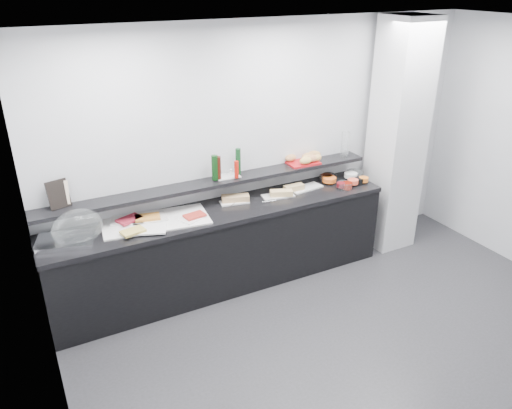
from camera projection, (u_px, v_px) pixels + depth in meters
name	position (u px, v px, depth m)	size (l,w,h in m)	color
ground	(377.00, 359.00, 4.39)	(5.00, 5.00, 0.00)	#2D2D30
back_wall	(269.00, 149.00, 5.43)	(5.00, 0.02, 2.70)	silver
ceiling	(420.00, 38.00, 3.25)	(5.00, 5.00, 0.00)	white
column	(397.00, 138.00, 5.78)	(0.50, 0.50, 2.70)	silver
buffet_cabinet	(224.00, 249.00, 5.28)	(3.60, 0.60, 0.85)	black
counter_top	(223.00, 211.00, 5.09)	(3.62, 0.62, 0.05)	black
wall_shelf	(215.00, 182.00, 5.13)	(3.60, 0.25, 0.04)	black
cloche_base	(65.00, 241.00, 4.44)	(0.49, 0.33, 0.04)	silver
cloche_dome	(78.00, 228.00, 4.44)	(0.45, 0.30, 0.34)	white
linen_runner	(156.00, 221.00, 4.82)	(1.01, 0.48, 0.01)	silver
platter_meat_a	(128.00, 220.00, 4.81)	(0.31, 0.21, 0.01)	white
food_meat_a	(130.00, 219.00, 4.78)	(0.23, 0.15, 0.02)	maroon
platter_salmon	(149.00, 218.00, 4.84)	(0.34, 0.23, 0.01)	silver
food_salmon	(148.00, 217.00, 4.82)	(0.24, 0.15, 0.02)	orange
platter_cheese	(148.00, 229.00, 4.63)	(0.33, 0.22, 0.01)	white
food_cheese	(133.00, 231.00, 4.55)	(0.21, 0.14, 0.02)	gold
platter_meat_b	(193.00, 218.00, 4.85)	(0.26, 0.17, 0.01)	white
food_meat_b	(195.00, 216.00, 4.85)	(0.20, 0.13, 0.02)	maroon
sandwich_plate_left	(234.00, 202.00, 5.22)	(0.30, 0.13, 0.01)	white
sandwich_food_left	(235.00, 198.00, 5.22)	(0.29, 0.11, 0.06)	tan
tongs_left	(234.00, 203.00, 5.16)	(0.01, 0.01, 0.16)	#B2B3B9
sandwich_plate_mid	(278.00, 196.00, 5.37)	(0.34, 0.15, 0.01)	silver
sandwich_food_mid	(281.00, 193.00, 5.34)	(0.24, 0.09, 0.06)	tan
tongs_mid	(269.00, 201.00, 5.21)	(0.01, 0.01, 0.16)	#B8BBBF
sandwich_plate_right	(306.00, 188.00, 5.57)	(0.39, 0.17, 0.01)	silver
sandwich_food_right	(294.00, 188.00, 5.48)	(0.23, 0.09, 0.06)	tan
tongs_right	(294.00, 189.00, 5.50)	(0.01, 0.01, 0.16)	#B5B7BC
bowl_glass_fruit	(326.00, 178.00, 5.75)	(0.16, 0.16, 0.07)	silver
fill_glass_fruit	(329.00, 180.00, 5.69)	(0.16, 0.16, 0.05)	orange
bowl_black_jam	(329.00, 177.00, 5.79)	(0.15, 0.15, 0.07)	black
fill_black_jam	(327.00, 177.00, 5.76)	(0.13, 0.13, 0.05)	#521B0B
bowl_glass_cream	(355.00, 174.00, 5.88)	(0.19, 0.19, 0.07)	white
fill_glass_cream	(351.00, 175.00, 5.82)	(0.15, 0.15, 0.05)	white
bowl_red_jam	(347.00, 186.00, 5.56)	(0.11, 0.11, 0.07)	maroon
fill_red_jam	(341.00, 185.00, 5.54)	(0.09, 0.09, 0.05)	maroon
bowl_glass_salmon	(345.00, 186.00, 5.56)	(0.17, 0.17, 0.07)	white
fill_glass_salmon	(353.00, 182.00, 5.63)	(0.12, 0.12, 0.05)	#F3593B
bowl_black_fruit	(359.00, 181.00, 5.68)	(0.10, 0.10, 0.07)	black
fill_black_fruit	(364.00, 179.00, 5.69)	(0.11, 0.11, 0.05)	orange
framed_print	(58.00, 194.00, 4.48)	(0.19, 0.02, 0.26)	black
print_art	(60.00, 193.00, 4.51)	(0.15, 0.00, 0.22)	beige
condiment_tray	(228.00, 176.00, 5.21)	(0.25, 0.15, 0.01)	white
bottle_green_a	(215.00, 168.00, 5.06)	(0.06, 0.06, 0.26)	black
bottle_brown	(218.00, 168.00, 5.08)	(0.06, 0.06, 0.24)	#37110A
bottle_green_b	(238.00, 161.00, 5.20)	(0.06, 0.06, 0.28)	#0F3A19
bottle_hot	(236.00, 169.00, 5.12)	(0.05, 0.05, 0.18)	red
shaker_salt	(231.00, 172.00, 5.20)	(0.03, 0.03, 0.07)	white
shaker_pepper	(238.00, 170.00, 5.25)	(0.03, 0.03, 0.07)	white
bread_tray	(303.00, 163.00, 5.58)	(0.35, 0.25, 0.02)	red
bread_roll_nw	(291.00, 158.00, 5.57)	(0.14, 0.09, 0.08)	#AD7242
bread_roll_n	(308.00, 156.00, 5.62)	(0.15, 0.10, 0.08)	#AD7742
bread_roll_ne	(314.00, 154.00, 5.68)	(0.15, 0.10, 0.08)	#AD7942
bread_roll_sw	(306.00, 161.00, 5.49)	(0.15, 0.09, 0.08)	tan
bread_roll_s	(317.00, 158.00, 5.57)	(0.13, 0.08, 0.08)	tan
bread_roll_se	(313.00, 158.00, 5.55)	(0.15, 0.10, 0.08)	#B26F44
bread_roll_midw	(306.00, 159.00, 5.55)	(0.13, 0.08, 0.08)	tan
bread_roll_mide	(309.00, 159.00, 5.55)	(0.14, 0.09, 0.08)	#B68145
carafe	(345.00, 145.00, 5.72)	(0.10, 0.10, 0.30)	silver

